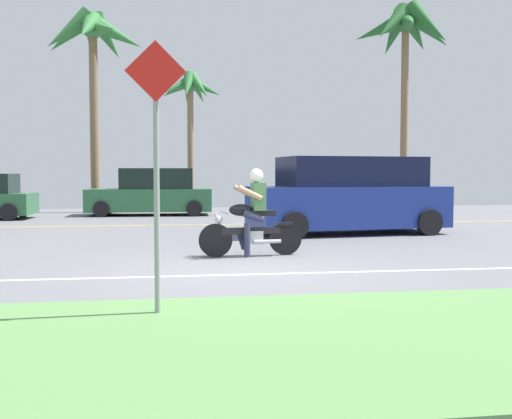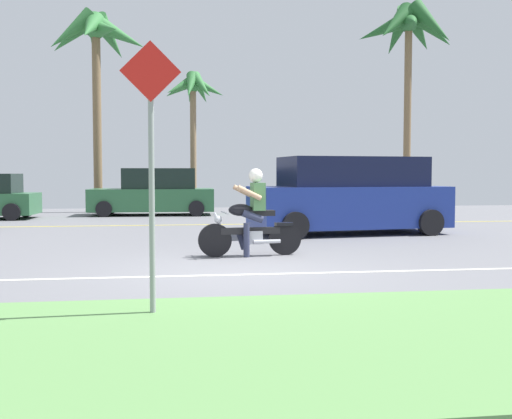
{
  "view_description": "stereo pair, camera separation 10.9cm",
  "coord_description": "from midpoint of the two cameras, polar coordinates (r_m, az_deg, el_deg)",
  "views": [
    {
      "loc": [
        -1.23,
        -9.36,
        1.51
      ],
      "look_at": [
        0.61,
        2.86,
        0.79
      ],
      "focal_mm": 43.31,
      "sensor_mm": 36.0,
      "label": 1
    },
    {
      "loc": [
        -1.12,
        -9.38,
        1.51
      ],
      "look_at": [
        0.61,
        2.86,
        0.79
      ],
      "focal_mm": 43.31,
      "sensor_mm": 36.0,
      "label": 2
    }
  ],
  "objects": [
    {
      "name": "lane_line_far",
      "position": [
        18.26,
        -4.34,
        -1.4
      ],
      "size": [
        50.4,
        0.12,
        0.01
      ],
      "primitive_type": "cube",
      "color": "yellow",
      "rests_on": "ground"
    },
    {
      "name": "palm_tree_1",
      "position": [
        24.88,
        -5.7,
        10.54
      ],
      "size": [
        2.56,
        2.55,
        5.52
      ],
      "color": "#846B4C",
      "rests_on": "ground"
    },
    {
      "name": "street_sign",
      "position": [
        6.46,
        -9.17,
        5.25
      ],
      "size": [
        0.62,
        0.06,
        2.86
      ],
      "color": "gray",
      "rests_on": "ground"
    },
    {
      "name": "palm_tree_2",
      "position": [
        25.41,
        -14.49,
        14.87
      ],
      "size": [
        4.01,
        4.03,
        7.84
      ],
      "color": "brown",
      "rests_on": "ground"
    },
    {
      "name": "motorcyclist",
      "position": [
        11.27,
        -0.16,
        -0.89
      ],
      "size": [
        1.92,
        0.63,
        1.6
      ],
      "color": "black",
      "rests_on": "ground"
    },
    {
      "name": "suv_nearby",
      "position": [
        15.64,
        8.87,
        1.2
      ],
      "size": [
        5.13,
        2.63,
        1.92
      ],
      "color": "navy",
      "rests_on": "ground"
    },
    {
      "name": "grass_median",
      "position": [
        5.6,
        4.45,
        -11.99
      ],
      "size": [
        56.0,
        3.8,
        0.06
      ],
      "primitive_type": "cube",
      "color": "#5B8C4C",
      "rests_on": "ground"
    },
    {
      "name": "ground",
      "position": [
        12.52,
        -2.61,
        -3.68
      ],
      "size": [
        56.0,
        30.0,
        0.04
      ],
      "primitive_type": "cube",
      "color": "slate"
    },
    {
      "name": "parked_car_1",
      "position": [
        22.74,
        -9.24,
        1.48
      ],
      "size": [
        4.51,
        2.13,
        1.7
      ],
      "color": "#2D663D",
      "rests_on": "ground"
    },
    {
      "name": "palm_tree_0",
      "position": [
        27.55,
        14.12,
        15.53
      ],
      "size": [
        4.32,
        4.32,
        8.67
      ],
      "color": "brown",
      "rests_on": "ground"
    },
    {
      "name": "lane_line_near",
      "position": [
        9.25,
        -0.65,
        -6.02
      ],
      "size": [
        50.4,
        0.12,
        0.01
      ],
      "primitive_type": "cube",
      "color": "silver",
      "rests_on": "ground"
    }
  ]
}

